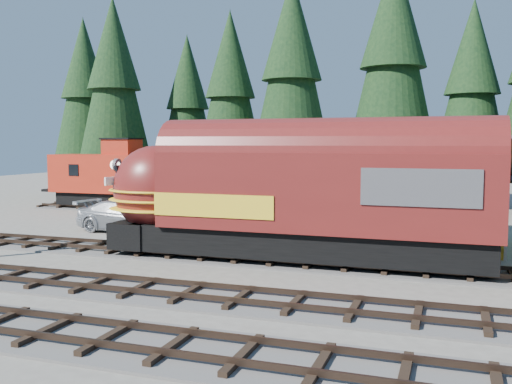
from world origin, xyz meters
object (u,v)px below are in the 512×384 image
(caboose, at_px, (112,177))
(depot, at_px, (373,183))
(pickup_truck_a, at_px, (174,213))
(locomotive, at_px, (281,200))
(pickup_truck_b, at_px, (128,216))

(caboose, bearing_deg, depot, -20.42)
(depot, xyz_separation_m, pickup_truck_a, (-11.17, -0.00, -1.99))
(locomotive, xyz_separation_m, pickup_truck_b, (-10.42, 4.99, -1.76))
(pickup_truck_b, bearing_deg, depot, -78.82)
(locomotive, relative_size, pickup_truck_b, 2.76)
(depot, bearing_deg, locomotive, -113.62)
(depot, xyz_separation_m, pickup_truck_b, (-13.26, -1.51, -2.09))
(locomotive, bearing_deg, pickup_truck_a, 142.06)
(caboose, bearing_deg, locomotive, -38.98)
(caboose, height_order, pickup_truck_a, caboose)
(depot, relative_size, pickup_truck_b, 2.12)
(pickup_truck_a, bearing_deg, depot, -75.55)
(caboose, distance_m, pickup_truck_b, 11.45)
(depot, height_order, caboose, depot)
(locomotive, distance_m, pickup_truck_b, 11.68)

